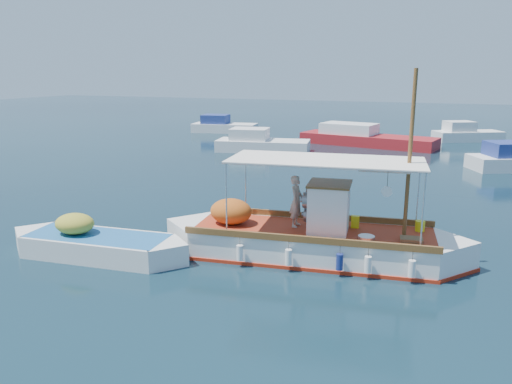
% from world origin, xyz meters
% --- Properties ---
extents(ground, '(160.00, 160.00, 0.00)m').
position_xyz_m(ground, '(0.00, 0.00, 0.00)').
color(ground, black).
rests_on(ground, ground).
extents(fishing_caique, '(9.41, 3.37, 5.79)m').
position_xyz_m(fishing_caique, '(0.41, -0.34, 0.51)').
color(fishing_caique, white).
rests_on(fishing_caique, ground).
extents(dinghy, '(6.01, 2.09, 1.47)m').
position_xyz_m(dinghy, '(-5.69, -2.70, 0.31)').
color(dinghy, white).
rests_on(dinghy, ground).
extents(bg_boat_nw, '(6.75, 3.51, 1.80)m').
position_xyz_m(bg_boat_nw, '(-8.40, 18.24, 0.49)').
color(bg_boat_nw, silver).
rests_on(bg_boat_nw, ground).
extents(bg_boat_n, '(10.50, 4.68, 1.80)m').
position_xyz_m(bg_boat_n, '(-2.14, 23.91, 0.49)').
color(bg_boat_n, maroon).
rests_on(bg_boat_n, ground).
extents(bg_boat_far_w, '(6.10, 3.19, 1.80)m').
position_xyz_m(bg_boat_far_w, '(-15.65, 27.46, 0.49)').
color(bg_boat_far_w, silver).
rests_on(bg_boat_far_w, ground).
extents(bg_boat_far_n, '(5.62, 4.27, 1.80)m').
position_xyz_m(bg_boat_far_n, '(5.15, 29.23, 0.49)').
color(bg_boat_far_n, silver).
rests_on(bg_boat_far_n, ground).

